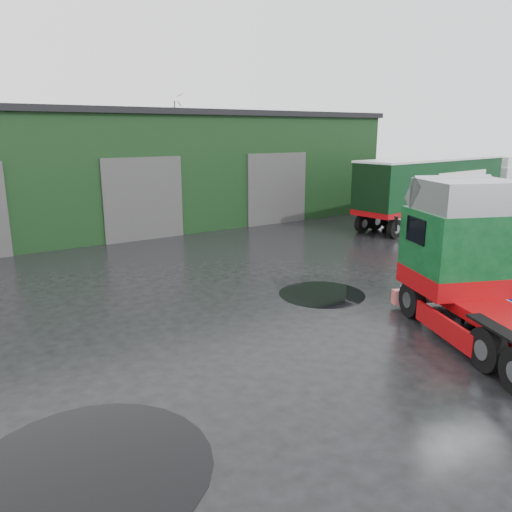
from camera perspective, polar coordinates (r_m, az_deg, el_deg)
The scene contains 9 objects.
ground at distance 12.54m, azimuth 3.02°, elevation -10.50°, with size 100.00×100.00×0.00m, color black.
warehouse at distance 30.49m, azimuth -17.04°, elevation 9.65°, with size 32.40×12.40×6.30m.
hero_tractor at distance 13.39m, azimuth 26.35°, elevation -1.26°, with size 2.74×6.46×4.01m, color #0D411C, non-canonical shape.
lorry_right at distance 30.00m, azimuth 19.42°, elevation 6.97°, with size 2.50×14.42×3.79m, color silver, non-canonical shape.
wash_bucket at distance 17.79m, azimuth 26.98°, elevation -4.08°, with size 0.28×0.28×0.27m, color #0808B9.
tree_back_b at distance 42.61m, azimuth -10.67°, elevation 11.92°, with size 4.40×4.40×7.50m, color black, non-canonical shape.
puddle_0 at distance 9.00m, azimuth -18.56°, elevation -22.13°, with size 3.96×3.96×0.01m, color black.
puddle_1 at distance 16.59m, azimuth 7.53°, elevation -4.32°, with size 2.83×2.83×0.01m, color black.
puddle_3 at distance 15.51m, azimuth 26.88°, elevation -7.13°, with size 2.44×2.44×0.01m, color black.
Camera 1 is at (-6.87, -9.10, 5.22)m, focal length 35.00 mm.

